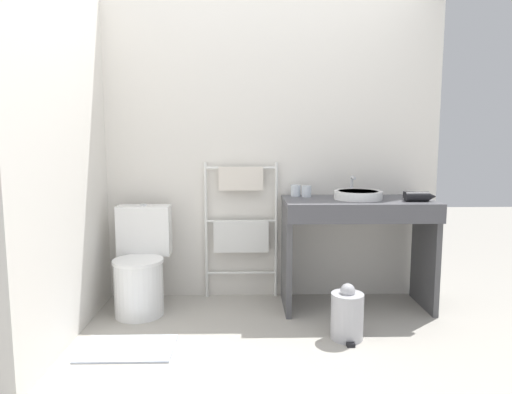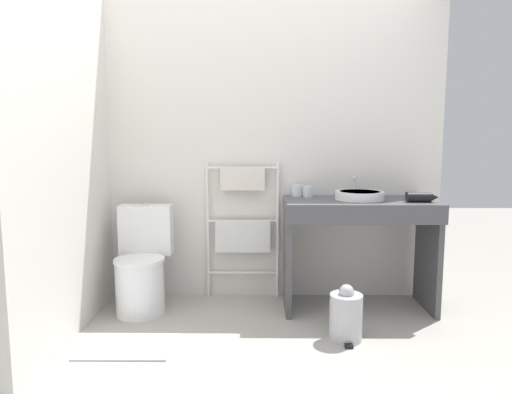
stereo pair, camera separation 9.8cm
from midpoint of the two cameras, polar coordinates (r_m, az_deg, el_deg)
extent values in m
plane|color=#A8A399|center=(2.69, 2.96, -20.95)|extent=(12.00, 12.00, 0.00)
cube|color=silver|center=(3.67, 2.22, 6.04)|extent=(2.75, 0.12, 2.39)
cube|color=silver|center=(3.23, -21.57, 5.36)|extent=(0.12, 1.86, 2.39)
cylinder|color=white|center=(3.48, -13.50, -10.95)|extent=(0.35, 0.35, 0.39)
cylinder|color=white|center=(3.42, -13.60, -7.66)|extent=(0.36, 0.36, 0.02)
cube|color=white|center=(3.60, -12.80, -3.98)|extent=(0.40, 0.15, 0.38)
cylinder|color=silver|center=(3.57, -12.89, -0.90)|extent=(0.05, 0.05, 0.01)
cylinder|color=white|center=(3.67, -5.26, -4.18)|extent=(0.02, 0.02, 1.09)
cylinder|color=white|center=(3.66, 3.51, -4.20)|extent=(0.02, 0.02, 1.09)
cylinder|color=white|center=(3.74, -0.87, -9.44)|extent=(0.56, 0.02, 0.02)
cylinder|color=white|center=(3.64, -0.89, -3.02)|extent=(0.56, 0.02, 0.02)
cylinder|color=white|center=(3.59, -0.90, 3.67)|extent=(0.56, 0.02, 0.02)
cube|color=silver|center=(3.57, -0.91, 2.32)|extent=(0.35, 0.04, 0.18)
cube|color=silver|center=(3.64, -0.89, -4.93)|extent=(0.44, 0.04, 0.26)
cube|color=#4C4C51|center=(3.45, 13.57, -0.62)|extent=(1.09, 0.56, 0.03)
cube|color=#4C4C51|center=(3.20, 14.61, -2.48)|extent=(1.09, 0.02, 0.10)
cube|color=#4C4C4F|center=(3.45, 4.75, -7.44)|extent=(0.04, 0.48, 0.79)
cube|color=#4C4C4F|center=(3.68, 21.44, -6.99)|extent=(0.04, 0.48, 0.79)
cylinder|color=white|center=(3.46, 13.61, 0.20)|extent=(0.36, 0.36, 0.06)
cylinder|color=silver|center=(3.46, 13.62, 0.63)|extent=(0.29, 0.29, 0.01)
cylinder|color=silver|center=(3.66, 12.90, 1.34)|extent=(0.02, 0.02, 0.16)
cylinder|color=silver|center=(3.61, 13.08, 2.30)|extent=(0.02, 0.09, 0.02)
cylinder|color=silver|center=(3.56, 5.97, 0.79)|extent=(0.08, 0.08, 0.09)
cylinder|color=silver|center=(3.53, 7.32, 0.69)|extent=(0.08, 0.08, 0.09)
cylinder|color=black|center=(3.43, 20.46, -0.03)|extent=(0.17, 0.07, 0.07)
cone|color=black|center=(3.47, 22.19, -0.03)|extent=(0.06, 0.06, 0.06)
cube|color=black|center=(3.49, 19.46, 0.13)|extent=(0.04, 0.09, 0.05)
cylinder|color=#B7B7BC|center=(3.05, 12.10, -14.48)|extent=(0.21, 0.21, 0.30)
sphere|color=#B7B7BC|center=(3.00, 12.19, -11.50)|extent=(0.09, 0.09, 0.09)
cube|color=black|center=(3.00, 12.50, -17.74)|extent=(0.05, 0.04, 0.02)
cube|color=#B2BCCC|center=(3.04, -14.97, -17.62)|extent=(0.56, 0.36, 0.01)
camera|label=1|loc=(0.05, -89.11, 0.11)|focal=32.00mm
camera|label=2|loc=(0.05, 90.89, -0.11)|focal=32.00mm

